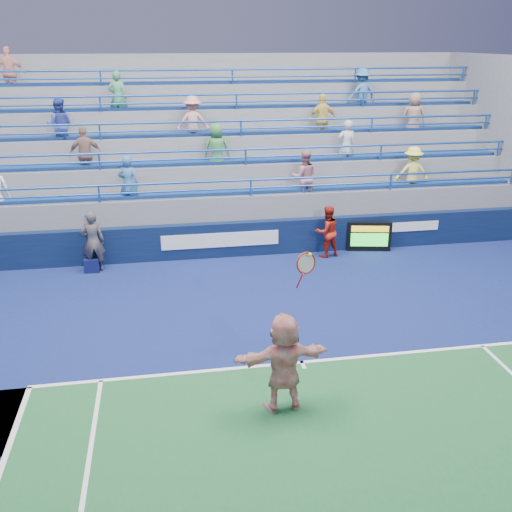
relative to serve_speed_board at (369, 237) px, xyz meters
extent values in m
plane|color=#333538|center=(-3.72, -6.21, -0.48)|extent=(120.00, 120.00, 0.00)
cube|color=navy|center=(-3.72, -4.01, -0.47)|extent=(18.00, 8.40, 0.02)
cube|color=white|center=(-3.72, -6.21, -0.46)|extent=(11.00, 0.10, 0.01)
cube|color=white|center=(-3.72, -6.31, -0.46)|extent=(0.08, 0.30, 0.01)
cube|color=#091535|center=(-3.72, 0.29, 0.07)|extent=(18.00, 0.30, 1.10)
cube|color=white|center=(-4.72, 0.13, 0.12)|extent=(3.60, 0.02, 0.45)
cube|color=white|center=(1.48, 0.13, 0.22)|extent=(1.80, 0.02, 0.30)
cube|color=slate|center=(-3.72, 3.24, 0.07)|extent=(18.00, 5.60, 1.10)
cube|color=slate|center=(-3.72, 3.24, 0.44)|extent=(18.00, 5.60, 1.85)
cube|color=navy|center=(-3.72, 0.89, 1.42)|extent=(17.40, 0.45, 0.10)
cylinder|color=#1E4CA5|center=(-3.72, 0.49, 1.87)|extent=(18.00, 0.07, 0.07)
cube|color=slate|center=(-3.72, 3.74, 0.82)|extent=(18.00, 4.60, 2.60)
cube|color=navy|center=(-3.72, 1.89, 2.17)|extent=(17.40, 0.45, 0.10)
cylinder|color=#1E4CA5|center=(-3.72, 1.49, 2.62)|extent=(18.00, 0.07, 0.07)
cube|color=slate|center=(-3.72, 4.24, 1.19)|extent=(18.00, 3.60, 3.35)
cube|color=navy|center=(-3.72, 2.89, 2.92)|extent=(17.40, 0.45, 0.10)
cylinder|color=#1E4CA5|center=(-3.72, 2.49, 3.37)|extent=(18.00, 0.07, 0.07)
cube|color=slate|center=(-3.72, 4.74, 1.57)|extent=(18.00, 2.60, 4.10)
cube|color=navy|center=(-3.72, 3.89, 3.67)|extent=(17.40, 0.45, 0.10)
cylinder|color=#1E4CA5|center=(-3.72, 3.49, 4.12)|extent=(18.00, 0.07, 0.07)
cube|color=slate|center=(-3.72, 5.24, 1.94)|extent=(18.00, 1.60, 4.85)
cube|color=navy|center=(-3.72, 4.89, 4.42)|extent=(17.40, 0.45, 0.10)
cylinder|color=#1E4CA5|center=(-3.72, 4.49, 4.87)|extent=(18.00, 0.07, 0.07)
imported|color=#D9908D|center=(-5.26, 2.89, 3.30)|extent=(1.11, 0.65, 1.70)
imported|color=silver|center=(-0.29, 1.89, 2.55)|extent=(0.64, 0.43, 1.70)
imported|color=#34689C|center=(-7.38, 0.89, 1.80)|extent=(0.71, 0.57, 1.70)
imported|color=pink|center=(-11.19, 4.89, 4.80)|extent=(1.02, 0.49, 1.70)
imported|color=#3643A2|center=(-9.48, 2.89, 3.30)|extent=(0.87, 0.70, 1.70)
imported|color=#BE7B86|center=(-1.95, 0.89, 1.80)|extent=(0.87, 0.70, 1.70)
imported|color=#41905C|center=(-7.67, 3.89, 4.05)|extent=(0.68, 0.51, 1.70)
imported|color=#3B8342|center=(-4.59, 1.89, 2.55)|extent=(0.88, 0.62, 1.70)
imported|color=#956F63|center=(-8.65, 1.89, 2.55)|extent=(1.04, 0.54, 1.70)
imported|color=#ECE25B|center=(1.66, 0.89, 1.80)|extent=(1.19, 0.81, 1.70)
imported|color=#F1CC5E|center=(-0.85, 2.89, 3.30)|extent=(1.03, 0.49, 1.70)
imported|color=#977465|center=(2.44, 2.89, 3.30)|extent=(0.95, 0.75, 1.70)
imported|color=#386BA8|center=(0.85, 3.89, 4.05)|extent=(1.21, 0.85, 1.70)
cube|color=black|center=(0.00, 0.01, 0.00)|extent=(1.39, 0.41, 0.96)
cube|color=gold|center=(0.00, -0.08, 0.28)|extent=(1.18, 0.02, 0.19)
cube|color=#19E533|center=(0.00, -0.08, -0.07)|extent=(1.18, 0.02, 0.43)
cube|color=#0D1241|center=(-8.53, -0.28, -0.27)|extent=(0.43, 0.43, 0.42)
cube|color=#0D1241|center=(-8.53, -0.09, 0.10)|extent=(0.42, 0.06, 0.33)
imported|color=white|center=(-4.44, -7.63, 0.47)|extent=(1.80, 0.70, 1.90)
torus|color=#A51B14|center=(-4.09, -7.63, 2.36)|extent=(0.39, 0.22, 0.38)
cylinder|color=#A51B14|center=(-4.19, -7.63, 2.05)|extent=(0.09, 0.22, 0.34)
sphere|color=#D0DA32|center=(-4.04, -7.68, 2.53)|extent=(0.07, 0.07, 0.07)
imported|color=#121533|center=(-8.45, -0.25, 0.43)|extent=(0.70, 0.49, 1.82)
imported|color=#AA2013|center=(-1.47, -0.23, 0.33)|extent=(0.91, 0.79, 1.62)
camera|label=1|loc=(-6.40, -16.26, 5.90)|focal=40.00mm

